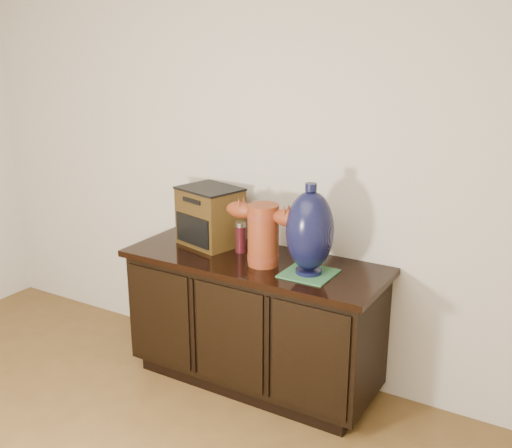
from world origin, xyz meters
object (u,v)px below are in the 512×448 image
Objects in this scene: terracotta_vessel at (263,231)px; tv_radio at (210,216)px; spray_can at (241,237)px; lamp_base at (310,231)px; sideboard at (254,320)px.

terracotta_vessel is 1.17× the size of tv_radio.
spray_can is at bearing 7.40° from tv_radio.
spray_can is (-0.47, 0.11, -0.14)m from lamp_base.
lamp_base is at bearing 3.90° from tv_radio.
tv_radio reaches higher than sideboard.
tv_radio reaches higher than spray_can.
sideboard is at bearing 153.93° from terracotta_vessel.
sideboard is 3.13× the size of lamp_base.
tv_radio reaches higher than terracotta_vessel.
lamp_base reaches higher than tv_radio.
lamp_base is at bearing 1.44° from terracotta_vessel.
tv_radio is 0.71m from lamp_base.
sideboard is at bearing 172.51° from lamp_base.
sideboard is at bearing 0.33° from tv_radio.
sideboard is 0.56m from terracotta_vessel.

